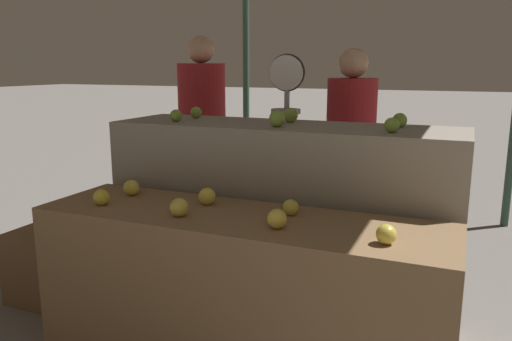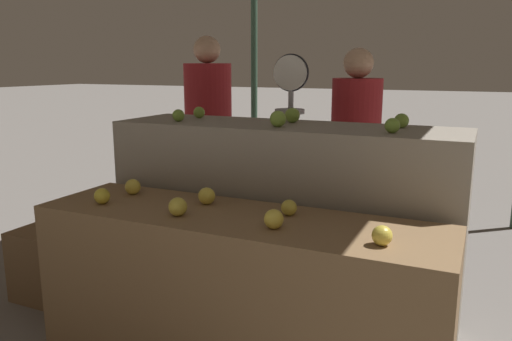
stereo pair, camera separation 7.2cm
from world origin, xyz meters
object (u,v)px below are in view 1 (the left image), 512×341
(person_customer_left, at_px, (202,124))
(wooden_crate_side, at_px, (55,264))
(person_vendor_at_scale, at_px, (350,144))
(produce_scale, at_px, (286,120))

(person_customer_left, distance_m, wooden_crate_side, 1.67)
(person_vendor_at_scale, bearing_deg, produce_scale, 35.75)
(produce_scale, bearing_deg, wooden_crate_side, -142.07)
(produce_scale, relative_size, wooden_crate_side, 3.41)
(person_customer_left, bearing_deg, produce_scale, 145.64)
(person_vendor_at_scale, relative_size, person_customer_left, 0.93)
(person_vendor_at_scale, distance_m, wooden_crate_side, 2.15)
(produce_scale, xyz_separation_m, wooden_crate_side, (-1.21, -0.95, -0.88))
(person_vendor_at_scale, bearing_deg, wooden_crate_side, 32.01)
(produce_scale, distance_m, person_customer_left, 1.09)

